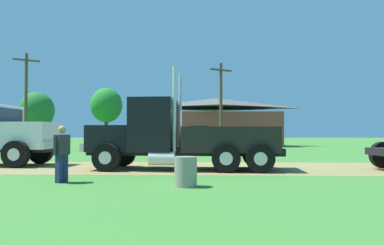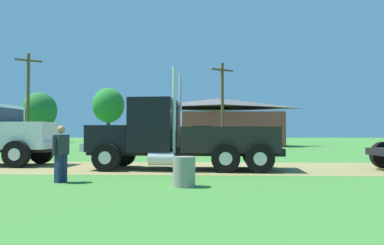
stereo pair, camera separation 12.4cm
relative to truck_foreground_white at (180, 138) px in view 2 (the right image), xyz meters
The scene contains 10 objects.
ground_plane 2.06m from the truck_foreground_white, 27.29° to the left, with size 200.00×200.00×0.00m, color #3C7930.
dirt_track 2.06m from the truck_foreground_white, 27.29° to the left, with size 120.00×5.77×0.01m, color olive.
truck_foreground_white is the anchor object (origin of this frame).
visitor_standing_near 5.25m from the truck_foreground_white, 128.63° to the right, with size 0.41×0.57×1.70m.
steel_barrel 4.90m from the truck_foreground_white, 84.27° to the right, with size 0.62×0.62×0.83m, color gray.
shed_building 26.86m from the truck_foreground_white, 85.12° to the left, with size 14.52×8.83×5.43m.
utility_pole_near 22.02m from the truck_foreground_white, 131.70° to the left, with size 1.92×1.32×8.41m.
utility_pole_far 17.20m from the truck_foreground_white, 81.84° to the left, with size 1.95×1.27×7.55m.
tree_left 50.68m from the truck_foreground_white, 121.09° to the left, with size 5.44×5.44×8.10m.
tree_mid 31.10m from the truck_foreground_white, 110.62° to the left, with size 3.81×3.81×6.94m.
Camera 2 is at (-0.30, -15.66, 1.48)m, focal length 34.34 mm.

